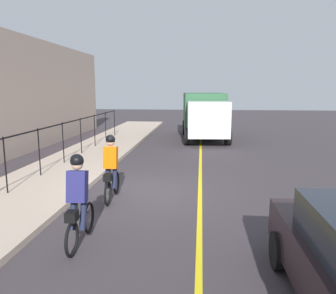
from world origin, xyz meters
name	(u,v)px	position (x,y,z in m)	size (l,w,h in m)	color
ground_plane	(147,192)	(0.00, 0.00, 0.00)	(80.00, 80.00, 0.00)	#3A3337
lane_line_centre	(200,193)	(0.00, -1.60, 0.00)	(36.00, 0.12, 0.01)	yellow
sidewalk	(38,186)	(0.00, 3.40, 0.07)	(40.00, 3.20, 0.15)	#BAA592
iron_fence	(38,140)	(1.00, 3.80, 1.35)	(19.77, 0.04, 1.60)	black
cyclist_lead	(111,168)	(-0.85, 0.83, 0.91)	(1.71, 0.37, 1.83)	black
cyclist_follow	(78,201)	(-3.56, 0.74, 0.91)	(1.71, 0.37, 1.83)	black
box_truck_background	(204,113)	(11.14, -1.77, 1.55)	(6.86, 2.93, 2.78)	#295636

